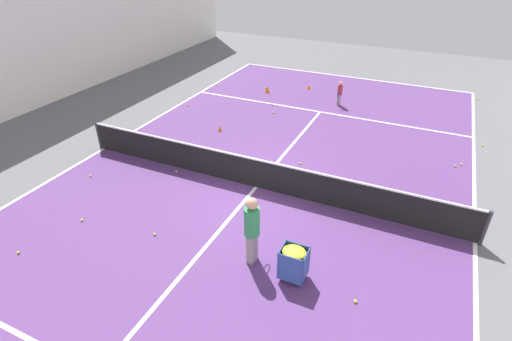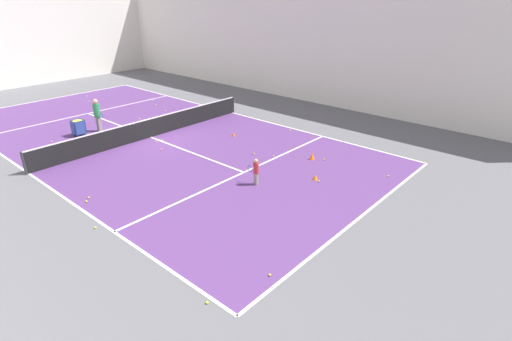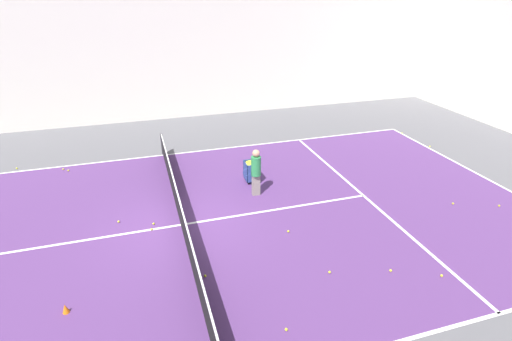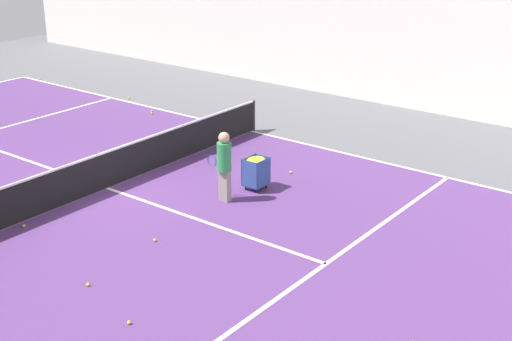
# 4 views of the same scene
# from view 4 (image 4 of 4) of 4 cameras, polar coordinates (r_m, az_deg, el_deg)

# --- Properties ---
(ground_plane) EXTENTS (38.62, 38.62, 0.00)m
(ground_plane) POSITION_cam_4_polar(r_m,az_deg,el_deg) (18.51, -11.79, -1.41)
(ground_plane) COLOR #5B5B60
(court_playing_area) EXTENTS (11.95, 23.85, 0.00)m
(court_playing_area) POSITION_cam_4_polar(r_m,az_deg,el_deg) (18.51, -11.79, -1.41)
(court_playing_area) COLOR #563370
(court_playing_area) RESTS_ON ground
(line_sideline_left) EXTENTS (0.10, 23.85, 0.00)m
(line_sideline_left) POSITION_cam_4_polar(r_m,az_deg,el_deg) (22.57, -0.35, 3.17)
(line_sideline_left) COLOR white
(line_sideline_left) RESTS_ON ground
(line_service_far) EXTENTS (11.95, 0.10, 0.00)m
(line_service_far) POSITION_cam_4_polar(r_m,az_deg,el_deg) (14.57, 5.62, -7.44)
(line_service_far) COLOR white
(line_service_far) RESTS_ON ground
(line_centre_service) EXTENTS (0.10, 13.12, 0.00)m
(line_centre_service) POSITION_cam_4_polar(r_m,az_deg,el_deg) (18.51, -11.79, -1.40)
(line_centre_service) COLOR white
(line_centre_service) RESTS_ON ground
(tennis_net) EXTENTS (12.25, 0.10, 0.99)m
(tennis_net) POSITION_cam_4_polar(r_m,az_deg,el_deg) (18.33, -11.91, 0.08)
(tennis_net) COLOR #2D2D33
(tennis_net) RESTS_ON ground
(coach_at_net) EXTENTS (0.36, 0.68, 1.75)m
(coach_at_net) POSITION_cam_4_polar(r_m,az_deg,el_deg) (17.05, -2.56, 0.69)
(coach_at_net) COLOR gray
(coach_at_net) RESTS_ON ground
(ball_cart) EXTENTS (0.57, 0.49, 0.85)m
(ball_cart) POSITION_cam_4_polar(r_m,az_deg,el_deg) (17.89, 0.00, 0.28)
(ball_cart) COLOR #2D478C
(ball_cart) RESTS_ON ground
(tennis_ball_0) EXTENTS (0.07, 0.07, 0.07)m
(tennis_ball_0) POSITION_cam_4_polar(r_m,az_deg,el_deg) (15.53, -8.11, -5.53)
(tennis_ball_0) COLOR yellow
(tennis_ball_0) RESTS_ON ground
(tennis_ball_1) EXTENTS (0.07, 0.07, 0.07)m
(tennis_ball_1) POSITION_cam_4_polar(r_m,az_deg,el_deg) (19.26, -12.83, -0.48)
(tennis_ball_1) COLOR yellow
(tennis_ball_1) RESTS_ON ground
(tennis_ball_2) EXTENTS (0.07, 0.07, 0.07)m
(tennis_ball_2) POSITION_cam_4_polar(r_m,az_deg,el_deg) (26.66, -10.14, 5.72)
(tennis_ball_2) COLOR yellow
(tennis_ball_2) RESTS_ON ground
(tennis_ball_6) EXTENTS (0.07, 0.07, 0.07)m
(tennis_ball_6) POSITION_cam_4_polar(r_m,az_deg,el_deg) (24.64, -8.32, 4.57)
(tennis_ball_6) COLOR yellow
(tennis_ball_6) RESTS_ON ground
(tennis_ball_11) EXTENTS (0.07, 0.07, 0.07)m
(tennis_ball_11) POSITION_cam_4_polar(r_m,az_deg,el_deg) (19.15, -13.69, -0.69)
(tennis_ball_11) COLOR yellow
(tennis_ball_11) RESTS_ON ground
(tennis_ball_16) EXTENTS (0.07, 0.07, 0.07)m
(tennis_ball_16) POSITION_cam_4_polar(r_m,az_deg,el_deg) (14.09, -13.29, -8.87)
(tennis_ball_16) COLOR yellow
(tennis_ball_16) RESTS_ON ground
(tennis_ball_18) EXTENTS (0.07, 0.07, 0.07)m
(tennis_ball_18) POSITION_cam_4_polar(r_m,az_deg,el_deg) (20.31, -13.79, 0.57)
(tennis_ball_18) COLOR yellow
(tennis_ball_18) RESTS_ON ground
(tennis_ball_19) EXTENTS (0.07, 0.07, 0.07)m
(tennis_ball_19) POSITION_cam_4_polar(r_m,az_deg,el_deg) (24.92, -8.35, 4.75)
(tennis_ball_19) COLOR yellow
(tennis_ball_19) RESTS_ON ground
(tennis_ball_21) EXTENTS (0.07, 0.07, 0.07)m
(tennis_ball_21) POSITION_cam_4_polar(r_m,az_deg,el_deg) (16.84, -18.08, -4.24)
(tennis_ball_21) COLOR yellow
(tennis_ball_21) RESTS_ON ground
(tennis_ball_23) EXTENTS (0.07, 0.07, 0.07)m
(tennis_ball_23) POSITION_cam_4_polar(r_m,az_deg,el_deg) (19.10, 2.79, -0.14)
(tennis_ball_23) COLOR yellow
(tennis_ball_23) RESTS_ON ground
(tennis_ball_24) EXTENTS (0.07, 0.07, 0.07)m
(tennis_ball_24) POSITION_cam_4_polar(r_m,az_deg,el_deg) (12.81, -10.13, -11.89)
(tennis_ball_24) COLOR yellow
(tennis_ball_24) RESTS_ON ground
(tennis_ball_25) EXTENTS (0.07, 0.07, 0.07)m
(tennis_ball_25) POSITION_cam_4_polar(r_m,az_deg,el_deg) (30.52, -16.92, 7.07)
(tennis_ball_25) COLOR yellow
(tennis_ball_25) RESTS_ON ground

